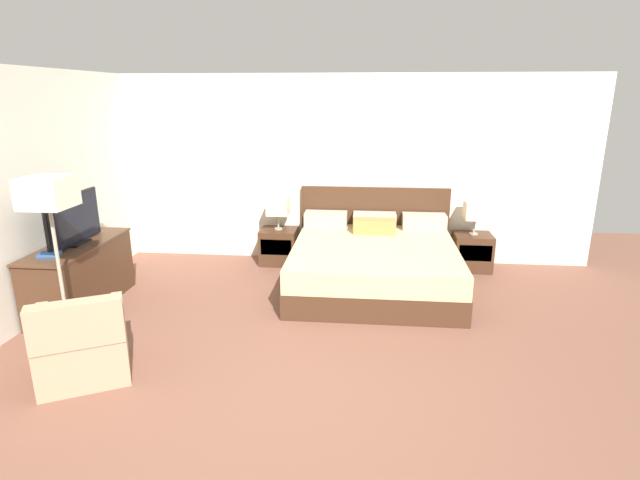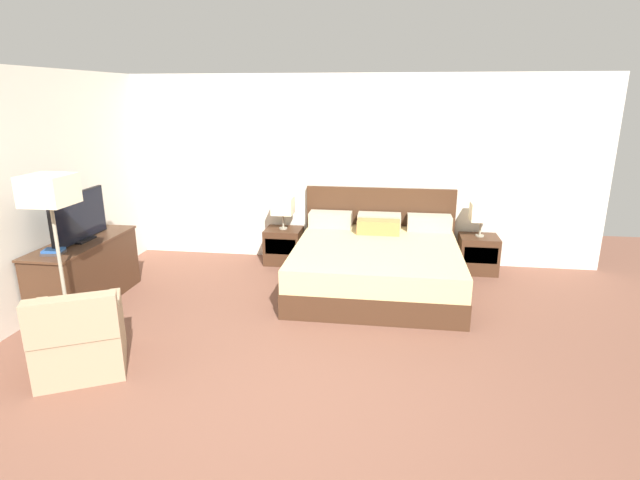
# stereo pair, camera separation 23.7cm
# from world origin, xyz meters

# --- Properties ---
(ground_plane) EXTENTS (10.92, 10.92, 0.00)m
(ground_plane) POSITION_xyz_m (0.00, 0.00, 0.00)
(ground_plane) COLOR brown
(wall_back) EXTENTS (7.02, 0.06, 2.54)m
(wall_back) POSITION_xyz_m (0.00, 3.67, 1.27)
(wall_back) COLOR silver
(wall_back) RESTS_ON ground
(wall_left) EXTENTS (0.06, 5.44, 2.54)m
(wall_left) POSITION_xyz_m (-2.94, 1.52, 1.27)
(wall_left) COLOR silver
(wall_left) RESTS_ON ground
(bed) EXTENTS (2.02, 2.08, 1.06)m
(bed) POSITION_xyz_m (0.58, 2.63, 0.30)
(bed) COLOR #422819
(bed) RESTS_ON ground
(nightstand_left) EXTENTS (0.49, 0.43, 0.49)m
(nightstand_left) POSITION_xyz_m (-0.73, 3.36, 0.24)
(nightstand_left) COLOR #422819
(nightstand_left) RESTS_ON ground
(nightstand_right) EXTENTS (0.49, 0.43, 0.49)m
(nightstand_right) POSITION_xyz_m (1.90, 3.36, 0.24)
(nightstand_right) COLOR #422819
(nightstand_right) RESTS_ON ground
(table_lamp_left) EXTENTS (0.28, 0.28, 0.44)m
(table_lamp_left) POSITION_xyz_m (-0.73, 3.36, 0.81)
(table_lamp_left) COLOR gray
(table_lamp_left) RESTS_ON nightstand_left
(table_lamp_right) EXTENTS (0.28, 0.28, 0.44)m
(table_lamp_right) POSITION_xyz_m (1.90, 3.36, 0.81)
(table_lamp_right) COLOR gray
(table_lamp_right) RESTS_ON nightstand_right
(dresser) EXTENTS (0.53, 1.43, 0.72)m
(dresser) POSITION_xyz_m (-2.62, 1.68, 0.37)
(dresser) COLOR #422819
(dresser) RESTS_ON ground
(tv) EXTENTS (0.18, 0.93, 0.54)m
(tv) POSITION_xyz_m (-2.62, 1.69, 0.98)
(tv) COLOR black
(tv) RESTS_ON dresser
(book_red_cover) EXTENTS (0.21, 0.20, 0.03)m
(book_red_cover) POSITION_xyz_m (-2.62, 1.21, 0.74)
(book_red_cover) COLOR #383333
(book_red_cover) RESTS_ON dresser
(book_blue_cover) EXTENTS (0.22, 0.19, 0.02)m
(book_blue_cover) POSITION_xyz_m (-2.61, 1.21, 0.76)
(book_blue_cover) COLOR #234C8E
(book_blue_cover) RESTS_ON book_red_cover
(armchair_by_window) EXTENTS (0.92, 0.93, 0.76)m
(armchair_by_window) POSITION_xyz_m (-1.81, 0.31, 0.28)
(armchair_by_window) COLOR #9E8466
(armchair_by_window) RESTS_ON ground
(floor_lamp) EXTENTS (0.38, 0.38, 1.60)m
(floor_lamp) POSITION_xyz_m (-2.22, 0.76, 1.38)
(floor_lamp) COLOR gray
(floor_lamp) RESTS_ON ground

